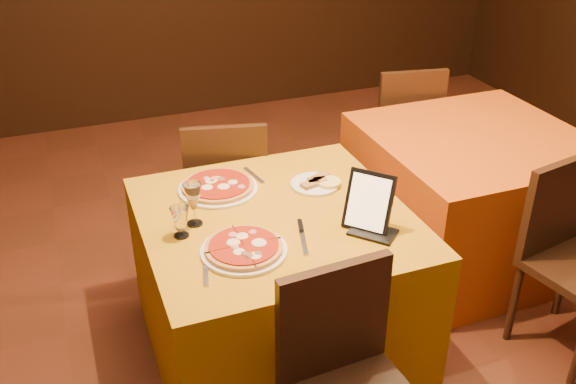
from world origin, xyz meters
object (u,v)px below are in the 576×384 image
object	(u,v)px
chair_main_far	(226,190)
chair_side_far	(398,129)
side_table	(470,197)
water_glass	(180,222)
wine_glass	(193,204)
pizza_far	(218,187)
tablet	(369,202)
pizza_near	(244,249)
main_table	(276,287)

from	to	relation	value
chair_main_far	chair_side_far	bearing A→B (deg)	-149.48
side_table	water_glass	bearing A→B (deg)	-166.68
chair_main_far	wine_glass	world-z (taller)	wine_glass
wine_glass	water_glass	distance (m)	0.10
chair_main_far	pizza_far	bearing A→B (deg)	84.91
side_table	tablet	world-z (taller)	tablet
chair_main_far	water_glass	size ratio (longest dim) A/B	7.00
pizza_near	wine_glass	size ratio (longest dim) A/B	1.75
chair_main_far	pizza_far	world-z (taller)	chair_main_far
chair_side_far	water_glass	size ratio (longest dim) A/B	7.00
wine_glass	tablet	size ratio (longest dim) A/B	0.78
chair_main_far	tablet	bearing A→B (deg)	120.30
side_table	pizza_far	xyz separation A→B (m)	(-1.45, -0.09, 0.39)
chair_main_far	chair_side_far	world-z (taller)	same
pizza_far	tablet	bearing A→B (deg)	-46.96
water_glass	pizza_far	bearing A→B (deg)	53.05
main_table	wine_glass	size ratio (longest dim) A/B	5.79
main_table	water_glass	world-z (taller)	water_glass
chair_side_far	main_table	bearing A→B (deg)	53.07
chair_main_far	pizza_far	distance (m)	0.62
tablet	pizza_far	bearing A→B (deg)	-178.99
main_table	pizza_near	distance (m)	0.49
side_table	chair_side_far	world-z (taller)	chair_side_far
chair_side_far	pizza_far	size ratio (longest dim) A/B	2.55
main_table	wine_glass	world-z (taller)	wine_glass
side_table	chair_side_far	bearing A→B (deg)	90.00
chair_side_far	tablet	world-z (taller)	tablet
pizza_far	pizza_near	bearing A→B (deg)	-94.25
tablet	water_glass	bearing A→B (deg)	-147.85
tablet	main_table	bearing A→B (deg)	-167.40
main_table	water_glass	size ratio (longest dim) A/B	8.46
pizza_near	pizza_far	xyz separation A→B (m)	(0.04, 0.51, -0.00)
chair_side_far	pizza_near	distance (m)	2.08
side_table	tablet	size ratio (longest dim) A/B	4.51
pizza_far	tablet	distance (m)	0.71
pizza_near	pizza_far	size ratio (longest dim) A/B	0.93
chair_side_far	wine_glass	xyz separation A→B (m)	(-1.62, -1.15, 0.39)
chair_main_far	pizza_far	xyz separation A→B (m)	(-0.17, -0.50, 0.31)
main_table	chair_side_far	bearing A→B (deg)	43.01
pizza_near	wine_glass	world-z (taller)	wine_glass
pizza_near	pizza_far	distance (m)	0.51
side_table	water_glass	distance (m)	1.79
chair_main_far	tablet	distance (m)	1.15
side_table	pizza_near	distance (m)	1.65
chair_main_far	side_table	bearing A→B (deg)	175.13
pizza_near	water_glass	bearing A→B (deg)	135.13
chair_side_far	tablet	size ratio (longest dim) A/B	3.73
chair_side_far	side_table	bearing A→B (deg)	100.07
water_glass	tablet	size ratio (longest dim) A/B	0.53
side_table	wine_glass	xyz separation A→B (m)	(-1.62, -0.33, 0.47)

